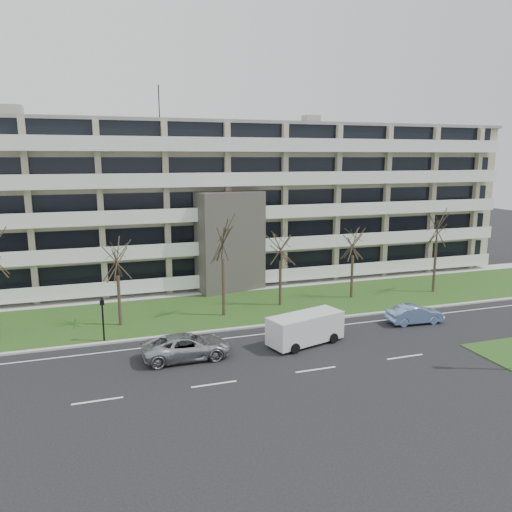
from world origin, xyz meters
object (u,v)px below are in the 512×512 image
object	(u,v)px
white_van	(306,326)
pedestrian_signal	(103,314)
silver_pickup	(187,346)
blue_sedan	(415,314)

from	to	relation	value
white_van	pedestrian_signal	bearing A→B (deg)	144.61
silver_pickup	pedestrian_signal	size ratio (longest dim) A/B	1.79
silver_pickup	white_van	distance (m)	7.88
silver_pickup	pedestrian_signal	distance (m)	6.61
silver_pickup	white_van	size ratio (longest dim) A/B	0.98
white_van	pedestrian_signal	world-z (taller)	pedestrian_signal
blue_sedan	white_van	bearing A→B (deg)	101.37
silver_pickup	blue_sedan	bearing A→B (deg)	-85.74
silver_pickup	blue_sedan	distance (m)	17.15
blue_sedan	pedestrian_signal	bearing A→B (deg)	85.33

